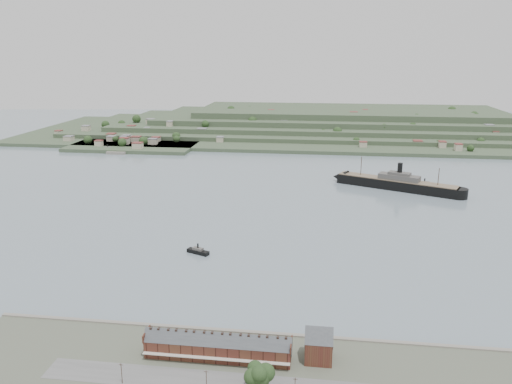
# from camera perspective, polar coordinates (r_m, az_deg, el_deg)

# --- Properties ---
(ground) EXTENTS (1400.00, 1400.00, 0.00)m
(ground) POSITION_cam_1_polar(r_m,az_deg,el_deg) (348.51, 2.87, -3.19)
(ground) COLOR slate
(ground) RESTS_ON ground
(terrace_row) EXTENTS (55.60, 9.80, 11.07)m
(terrace_row) POSITION_cam_1_polar(r_m,az_deg,el_deg) (196.01, -4.40, -17.22)
(terrace_row) COLOR #4E231B
(terrace_row) RESTS_ON ground
(gabled_building) EXTENTS (10.40, 10.18, 14.09)m
(gabled_building) POSITION_cam_1_polar(r_m,az_deg,el_deg) (195.41, 7.18, -16.95)
(gabled_building) COLOR #4E231B
(gabled_building) RESTS_ON ground
(far_peninsula) EXTENTS (760.00, 309.00, 30.00)m
(far_peninsula) POSITION_cam_1_polar(r_m,az_deg,el_deg) (728.69, 7.65, 7.70)
(far_peninsula) COLOR #2F432C
(far_peninsula) RESTS_ON ground
(steamship) EXTENTS (108.37, 57.20, 27.64)m
(steamship) POSITION_cam_1_polar(r_m,az_deg,el_deg) (439.82, 15.38, 1.00)
(steamship) COLOR black
(steamship) RESTS_ON ground
(tugboat) EXTENTS (14.24, 8.74, 6.25)m
(tugboat) POSITION_cam_1_polar(r_m,az_deg,el_deg) (293.28, -6.64, -6.73)
(tugboat) COLOR black
(tugboat) RESTS_ON ground
(ferry_west) EXTENTS (19.90, 11.31, 7.20)m
(ferry_west) POSITION_cam_1_polar(r_m,az_deg,el_deg) (617.35, -16.57, 4.77)
(ferry_west) COLOR black
(ferry_west) RESTS_ON ground
(ferry_east) EXTENTS (18.71, 5.45, 6.99)m
(ferry_east) POSITION_cam_1_polar(r_m,az_deg,el_deg) (457.13, 18.69, 0.84)
(ferry_east) COLOR black
(ferry_east) RESTS_ON ground
(fig_tree) EXTENTS (10.32, 8.94, 11.52)m
(fig_tree) POSITION_cam_1_polar(r_m,az_deg,el_deg) (177.78, 0.36, -20.20)
(fig_tree) COLOR #3B281B
(fig_tree) RESTS_ON ground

